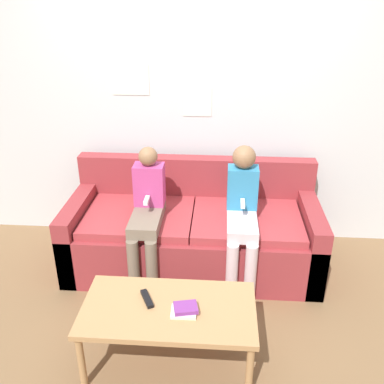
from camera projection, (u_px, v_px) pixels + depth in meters
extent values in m
plane|color=brown|center=(188.00, 303.00, 3.30)|extent=(10.00, 10.00, 0.00)
cube|color=silver|center=(198.00, 102.00, 3.73)|extent=(8.00, 0.06, 2.60)
cube|color=white|center=(131.00, 80.00, 3.66)|extent=(0.32, 0.00, 0.26)
cube|color=white|center=(197.00, 102.00, 3.70)|extent=(0.25, 0.00, 0.25)
cube|color=maroon|center=(193.00, 242.00, 3.68)|extent=(2.09, 0.89, 0.44)
cube|color=maroon|center=(196.00, 179.00, 3.83)|extent=(2.09, 0.14, 0.42)
cube|color=maroon|center=(81.00, 230.00, 3.71)|extent=(0.14, 0.89, 0.60)
cube|color=maroon|center=(309.00, 239.00, 3.58)|extent=(0.14, 0.89, 0.60)
cube|color=#A1343A|center=(139.00, 216.00, 3.57)|extent=(0.88, 0.73, 0.07)
cube|color=#A1343A|center=(247.00, 220.00, 3.51)|extent=(0.88, 0.73, 0.07)
cube|color=#AD7F51|center=(169.00, 309.00, 2.63)|extent=(1.07, 0.57, 0.04)
cylinder|color=#AD7F51|center=(81.00, 362.00, 2.53)|extent=(0.04, 0.04, 0.39)
cylinder|color=#AD7F51|center=(249.00, 371.00, 2.47)|extent=(0.04, 0.04, 0.39)
cylinder|color=#AD7F51|center=(103.00, 306.00, 2.97)|extent=(0.04, 0.04, 0.39)
cylinder|color=#AD7F51|center=(246.00, 313.00, 2.91)|extent=(0.04, 0.04, 0.39)
cylinder|color=#756656|center=(134.00, 269.00, 3.27)|extent=(0.09, 0.09, 0.51)
cylinder|color=#756656|center=(152.00, 270.00, 3.26)|extent=(0.09, 0.09, 0.51)
cube|color=#756656|center=(147.00, 218.00, 3.38)|extent=(0.23, 0.55, 0.09)
cube|color=#B73D7F|center=(149.00, 184.00, 3.44)|extent=(0.24, 0.16, 0.34)
sphere|color=#8C6647|center=(148.00, 156.00, 3.33)|extent=(0.15, 0.15, 0.15)
cube|color=white|center=(147.00, 200.00, 3.33)|extent=(0.03, 0.12, 0.03)
cylinder|color=silver|center=(232.00, 274.00, 3.22)|extent=(0.09, 0.09, 0.51)
cylinder|color=silver|center=(250.00, 274.00, 3.21)|extent=(0.09, 0.09, 0.51)
cube|color=silver|center=(242.00, 221.00, 3.34)|extent=(0.23, 0.55, 0.09)
cube|color=teal|center=(242.00, 187.00, 3.39)|extent=(0.24, 0.16, 0.34)
sphere|color=#8C6647|center=(244.00, 157.00, 3.28)|extent=(0.18, 0.18, 0.18)
cube|color=white|center=(243.00, 203.00, 3.28)|extent=(0.03, 0.12, 0.03)
cube|color=black|center=(147.00, 299.00, 2.68)|extent=(0.11, 0.17, 0.02)
cube|color=silver|center=(184.00, 312.00, 2.57)|extent=(0.16, 0.12, 0.02)
cube|color=#7A3389|center=(186.00, 308.00, 2.57)|extent=(0.16, 0.14, 0.03)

